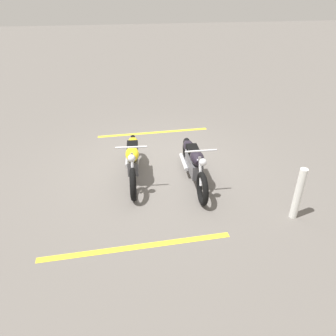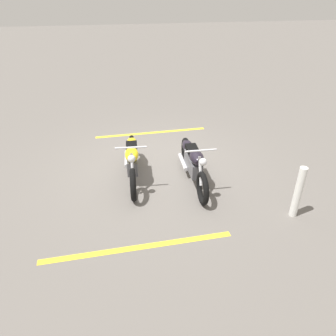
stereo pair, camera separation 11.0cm
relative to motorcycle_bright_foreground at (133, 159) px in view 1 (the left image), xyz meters
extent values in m
plane|color=#66605B|center=(-0.34, 0.64, -0.46)|extent=(60.00, 60.00, 0.00)
torus|color=black|center=(0.84, -0.06, -0.13)|extent=(0.68, 0.16, 0.67)
torus|color=black|center=(-0.72, 0.06, -0.13)|extent=(0.68, 0.16, 0.67)
cube|color=#59595E|center=(0.01, 0.00, -0.04)|extent=(0.86, 0.29, 0.32)
ellipsoid|color=yellow|center=(0.28, -0.02, 0.26)|extent=(0.54, 0.32, 0.24)
ellipsoid|color=yellow|center=(-0.56, 0.05, 0.10)|extent=(0.58, 0.28, 0.22)
cube|color=black|center=(-0.12, 0.01, 0.24)|extent=(0.46, 0.27, 0.09)
cylinder|color=silver|center=(0.61, -0.05, 0.13)|extent=(0.27, 0.08, 0.56)
cylinder|color=silver|center=(0.56, -0.04, 0.56)|extent=(0.09, 0.62, 0.04)
sphere|color=silver|center=(0.76, -0.06, 0.42)|extent=(0.15, 0.15, 0.15)
cylinder|color=silver|center=(-0.40, -0.10, -0.20)|extent=(0.70, 0.15, 0.09)
torus|color=black|center=(1.22, 1.25, -0.13)|extent=(0.67, 0.13, 0.67)
torus|color=black|center=(-0.34, 1.30, -0.13)|extent=(0.67, 0.13, 0.67)
cube|color=#59595E|center=(0.39, 1.28, -0.04)|extent=(0.85, 0.25, 0.32)
ellipsoid|color=black|center=(0.66, 1.27, 0.26)|extent=(0.53, 0.30, 0.24)
ellipsoid|color=black|center=(-0.18, 1.29, 0.10)|extent=(0.57, 0.26, 0.22)
cube|color=black|center=(0.26, 1.28, 0.24)|extent=(0.45, 0.25, 0.09)
cylinder|color=silver|center=(0.99, 1.26, 0.13)|extent=(0.27, 0.06, 0.56)
cylinder|color=silver|center=(0.94, 1.26, 0.56)|extent=(0.06, 0.62, 0.04)
sphere|color=silver|center=(1.14, 1.25, 0.42)|extent=(0.15, 0.15, 0.15)
cylinder|color=silver|center=(-0.02, 1.15, -0.20)|extent=(0.70, 0.11, 0.09)
cylinder|color=white|center=(1.92, 2.82, 0.05)|extent=(0.14, 0.14, 1.03)
cube|color=yellow|center=(-2.32, 0.75, -0.46)|extent=(0.18, 3.20, 0.01)
cube|color=yellow|center=(2.22, -0.12, -0.46)|extent=(0.18, 3.20, 0.01)
camera|label=1|loc=(6.11, -0.26, 3.33)|focal=33.84mm
camera|label=2|loc=(6.09, -0.37, 3.33)|focal=33.84mm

